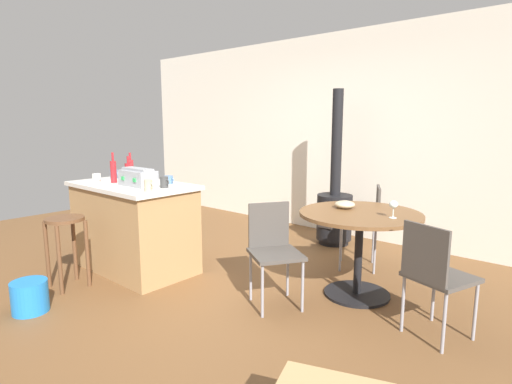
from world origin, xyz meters
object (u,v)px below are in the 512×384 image
object	(u,v)px
bottle_0	(129,172)
cup_2	(149,186)
toolbox	(138,177)
bottle_1	(113,171)
folding_chair_far	(435,272)
cup_0	(97,178)
kitchen_island	(134,226)
folding_chair_near	(273,246)
wooden_stool	(66,236)
plastic_bucket	(30,297)
cup_3	(114,174)
wood_stove	(335,207)
bottle_2	(131,169)
wine_glass	(394,205)
folding_chair_left	(365,220)
dining_table	(359,232)
serving_bowl	(345,204)
cup_1	(164,182)
cup_4	(169,180)

from	to	relation	value
bottle_0	cup_2	bearing A→B (deg)	-19.06
toolbox	bottle_1	world-z (taller)	bottle_1
folding_chair_far	cup_0	distance (m)	3.34
kitchen_island	folding_chair_near	bearing A→B (deg)	10.56
toolbox	folding_chair_near	bearing A→B (deg)	13.43
wooden_stool	plastic_bucket	bearing A→B (deg)	-57.69
cup_3	plastic_bucket	world-z (taller)	cup_3
wood_stove	cup_0	distance (m)	2.82
bottle_2	cup_2	distance (m)	0.97
toolbox	kitchen_island	bearing A→B (deg)	166.86
wood_stove	bottle_1	xyz separation A→B (m)	(-1.30, -2.25, 0.56)
cup_3	wine_glass	world-z (taller)	cup_3
folding_chair_left	cup_3	bearing A→B (deg)	-146.85
dining_table	bottle_0	world-z (taller)	bottle_0
wooden_stool	folding_chair_left	size ratio (longest dim) A/B	0.76
cup_3	serving_bowl	xyz separation A→B (m)	(2.41, 0.88, -0.16)
dining_table	toolbox	bearing A→B (deg)	-153.45
cup_0	wine_glass	size ratio (longest dim) A/B	0.84
folding_chair_far	plastic_bucket	bearing A→B (deg)	-146.56
bottle_0	bottle_2	world-z (taller)	bottle_2
bottle_1	bottle_2	distance (m)	0.33
cup_1	cup_2	xyz separation A→B (m)	(0.07, -0.22, 0.00)
wood_stove	serving_bowl	world-z (taller)	wood_stove
bottle_0	cup_2	xyz separation A→B (m)	(0.72, -0.25, -0.05)
toolbox	wine_glass	xyz separation A→B (m)	(2.21, 0.93, -0.13)
wooden_stool	folding_chair_near	bearing A→B (deg)	30.83
cup_1	cup_4	bearing A→B (deg)	133.66
kitchen_island	plastic_bucket	world-z (taller)	kitchen_island
folding_chair_near	plastic_bucket	size ratio (longest dim) A/B	3.03
kitchen_island	bottle_2	bearing A→B (deg)	149.01
bottle_1	cup_2	world-z (taller)	bottle_1
wooden_stool	folding_chair_far	world-z (taller)	folding_chair_far
folding_chair_far	toolbox	distance (m)	2.77
wooden_stool	cup_4	world-z (taller)	cup_4
cup_4	plastic_bucket	size ratio (longest dim) A/B	0.45
wooden_stool	folding_chair_far	size ratio (longest dim) A/B	0.78
bottle_1	cup_3	xyz separation A→B (m)	(-0.31, 0.18, -0.07)
folding_chair_near	cup_2	xyz separation A→B (m)	(-1.07, -0.47, 0.46)
bottle_0	wine_glass	bearing A→B (deg)	17.56
wood_stove	bottle_2	bearing A→B (deg)	-126.51
wood_stove	cup_2	distance (m)	2.46
kitchen_island	dining_table	size ratio (longest dim) A/B	1.29
bottle_1	cup_1	size ratio (longest dim) A/B	2.73
bottle_1	plastic_bucket	xyz separation A→B (m)	(0.44, -1.05, -0.90)
cup_3	plastic_bucket	xyz separation A→B (m)	(0.75, -1.23, -0.83)
bottle_0	cup_1	distance (m)	0.65
dining_table	cup_2	distance (m)	1.92
folding_chair_left	bottle_1	world-z (taller)	bottle_1
bottle_2	wine_glass	world-z (taller)	bottle_2
serving_bowl	plastic_bucket	size ratio (longest dim) A/B	0.64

